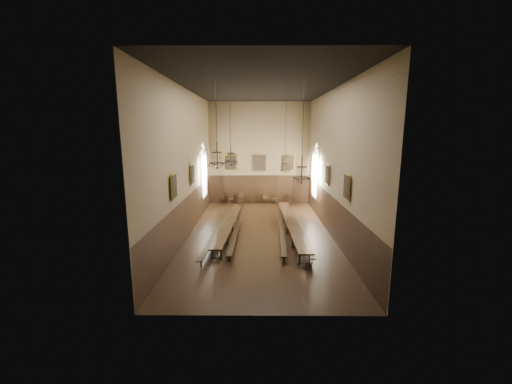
{
  "coord_description": "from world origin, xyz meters",
  "views": [
    {
      "loc": [
        -0.09,
        -19.12,
        6.45
      ],
      "look_at": [
        -0.25,
        1.5,
        2.45
      ],
      "focal_mm": 22.0,
      "sensor_mm": 36.0,
      "label": 1
    }
  ],
  "objects_px": {
    "chair_0": "(222,201)",
    "chair_5": "(275,201)",
    "chair_6": "(287,201)",
    "chandelier_front_left": "(217,158)",
    "bench_right_outer": "(301,230)",
    "chair_2": "(242,200)",
    "table_right": "(291,228)",
    "bench_left_inner": "(237,229)",
    "chair_4": "(265,201)",
    "chandelier_back_left": "(231,157)",
    "chandelier_back_right": "(285,164)",
    "table_left": "(229,227)",
    "chair_3": "(253,201)",
    "chair_1": "(232,201)",
    "bench_left_outer": "(218,231)",
    "chandelier_front_right": "(302,172)",
    "bench_right_inner": "(282,229)"
  },
  "relations": [
    {
      "from": "bench_left_outer",
      "to": "chandelier_front_left",
      "type": "xyz_separation_m",
      "value": [
        0.38,
        -2.52,
        4.8
      ]
    },
    {
      "from": "chandelier_back_left",
      "to": "chandelier_back_right",
      "type": "xyz_separation_m",
      "value": [
        3.76,
        0.84,
        -0.59
      ]
    },
    {
      "from": "bench_right_outer",
      "to": "chandelier_front_right",
      "type": "bearing_deg",
      "value": -99.34
    },
    {
      "from": "chair_0",
      "to": "chair_6",
      "type": "height_order",
      "value": "chair_0"
    },
    {
      "from": "bench_left_outer",
      "to": "bench_right_inner",
      "type": "height_order",
      "value": "bench_left_outer"
    },
    {
      "from": "chair_5",
      "to": "chandelier_back_left",
      "type": "height_order",
      "value": "chandelier_back_left"
    },
    {
      "from": "table_right",
      "to": "chair_6",
      "type": "bearing_deg",
      "value": 86.67
    },
    {
      "from": "table_left",
      "to": "table_right",
      "type": "xyz_separation_m",
      "value": [
        3.98,
        -0.2,
        0.04
      ]
    },
    {
      "from": "chair_2",
      "to": "chandelier_front_left",
      "type": "bearing_deg",
      "value": -103.46
    },
    {
      "from": "chair_3",
      "to": "chair_4",
      "type": "bearing_deg",
      "value": -5.54
    },
    {
      "from": "bench_right_outer",
      "to": "chair_2",
      "type": "xyz_separation_m",
      "value": [
        -4.23,
        8.64,
        0.03
      ]
    },
    {
      "from": "chair_4",
      "to": "chandelier_back_left",
      "type": "distance_m",
      "value": 8.27
    },
    {
      "from": "bench_right_outer",
      "to": "chandelier_front_right",
      "type": "relative_size",
      "value": 1.91
    },
    {
      "from": "bench_left_inner",
      "to": "chair_2",
      "type": "xyz_separation_m",
      "value": [
        -0.12,
        8.37,
        0.03
      ]
    },
    {
      "from": "chair_1",
      "to": "table_right",
      "type": "bearing_deg",
      "value": -63.59
    },
    {
      "from": "chair_2",
      "to": "table_right",
      "type": "bearing_deg",
      "value": -77.18
    },
    {
      "from": "chair_0",
      "to": "chair_6",
      "type": "xyz_separation_m",
      "value": [
        5.93,
        0.02,
        -0.0
      ]
    },
    {
      "from": "bench_right_outer",
      "to": "chair_1",
      "type": "xyz_separation_m",
      "value": [
        -5.14,
        8.68,
        -0.0
      ]
    },
    {
      "from": "chair_0",
      "to": "chair_2",
      "type": "xyz_separation_m",
      "value": [
        1.81,
        0.01,
        0.04
      ]
    },
    {
      "from": "bench_left_inner",
      "to": "chair_3",
      "type": "xyz_separation_m",
      "value": [
        0.92,
        8.4,
        0.01
      ]
    },
    {
      "from": "chair_0",
      "to": "chair_5",
      "type": "distance_m",
      "value": 4.8
    },
    {
      "from": "bench_left_outer",
      "to": "chandelier_back_right",
      "type": "height_order",
      "value": "chandelier_back_right"
    },
    {
      "from": "bench_right_outer",
      "to": "chair_1",
      "type": "bearing_deg",
      "value": 120.65
    },
    {
      "from": "table_left",
      "to": "chair_3",
      "type": "distance_m",
      "value": 8.45
    },
    {
      "from": "table_right",
      "to": "chandelier_front_left",
      "type": "distance_m",
      "value": 6.91
    },
    {
      "from": "chair_1",
      "to": "chair_5",
      "type": "distance_m",
      "value": 3.9
    },
    {
      "from": "table_right",
      "to": "bench_left_inner",
      "type": "distance_m",
      "value": 3.51
    },
    {
      "from": "chair_4",
      "to": "table_right",
      "type": "bearing_deg",
      "value": -96.11
    },
    {
      "from": "chandelier_back_right",
      "to": "chandelier_front_left",
      "type": "relative_size",
      "value": 1.24
    },
    {
      "from": "chair_1",
      "to": "chandelier_front_right",
      "type": "relative_size",
      "value": 0.18
    },
    {
      "from": "bench_right_outer",
      "to": "chandelier_back_right",
      "type": "distance_m",
      "value": 5.01
    },
    {
      "from": "chair_3",
      "to": "chandelier_front_right",
      "type": "xyz_separation_m",
      "value": [
        2.76,
        -11.28,
        4.05
      ]
    },
    {
      "from": "chair_5",
      "to": "chair_0",
      "type": "bearing_deg",
      "value": -169.04
    },
    {
      "from": "table_left",
      "to": "chair_3",
      "type": "relative_size",
      "value": 10.07
    },
    {
      "from": "chandelier_front_right",
      "to": "bench_right_outer",
      "type": "bearing_deg",
      "value": 80.66
    },
    {
      "from": "chair_6",
      "to": "chandelier_back_left",
      "type": "bearing_deg",
      "value": -107.38
    },
    {
      "from": "bench_left_inner",
      "to": "chandelier_back_left",
      "type": "relative_size",
      "value": 2.07
    },
    {
      "from": "chair_6",
      "to": "chandelier_front_left",
      "type": "relative_size",
      "value": 0.2
    },
    {
      "from": "chair_0",
      "to": "chandelier_back_right",
      "type": "bearing_deg",
      "value": -38.52
    },
    {
      "from": "bench_right_outer",
      "to": "chair_3",
      "type": "bearing_deg",
      "value": 110.21
    },
    {
      "from": "chair_0",
      "to": "chair_2",
      "type": "bearing_deg",
      "value": 8.58
    },
    {
      "from": "chair_1",
      "to": "chair_6",
      "type": "xyz_separation_m",
      "value": [
        5.03,
        -0.03,
        -0.02
      ]
    },
    {
      "from": "chair_5",
      "to": "bench_left_inner",
      "type": "bearing_deg",
      "value": -98.23
    },
    {
      "from": "chair_0",
      "to": "bench_left_inner",
      "type": "bearing_deg",
      "value": -68.61
    },
    {
      "from": "chandelier_back_right",
      "to": "chandelier_front_left",
      "type": "bearing_deg",
      "value": -125.25
    },
    {
      "from": "bench_left_inner",
      "to": "chair_1",
      "type": "bearing_deg",
      "value": 97.01
    },
    {
      "from": "bench_left_outer",
      "to": "chair_4",
      "type": "bearing_deg",
      "value": 70.2
    },
    {
      "from": "chair_2",
      "to": "chair_1",
      "type": "bearing_deg",
      "value": 167.39
    },
    {
      "from": "chandelier_back_left",
      "to": "chandelier_back_right",
      "type": "bearing_deg",
      "value": 12.65
    },
    {
      "from": "bench_right_outer",
      "to": "chandelier_back_left",
      "type": "height_order",
      "value": "chandelier_back_left"
    }
  ]
}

